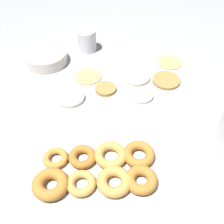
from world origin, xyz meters
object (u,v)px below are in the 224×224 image
pancake_1 (88,76)px  pancake_2 (142,96)px  pancake_0 (166,80)px  pancake_6 (170,62)px  pancake_3 (71,98)px  pancake_5 (106,89)px  batter_bowl (46,58)px  paper_cup (87,40)px  donut_tray (99,171)px  pancake_4 (137,77)px

pancake_1 → pancake_2: bearing=-32.8°
pancake_0 → pancake_6: (0.04, 0.14, -0.00)m
pancake_0 → pancake_3: size_ratio=1.04×
pancake_1 → pancake_2: (0.22, -0.14, 0.00)m
pancake_1 → pancake_6: bearing=12.7°
pancake_3 → pancake_6: size_ratio=1.02×
pancake_5 → batter_bowl: 0.34m
paper_cup → pancake_6: bearing=-18.5°
donut_tray → pancake_4: bearing=70.5°
pancake_4 → batter_bowl: (-0.41, 0.14, 0.02)m
pancake_1 → pancake_4: size_ratio=1.04×
pancake_0 → pancake_2: bearing=-141.8°
pancake_3 → pancake_0: bearing=12.9°
donut_tray → pancake_1: bearing=95.1°
pancake_0 → pancake_4: 0.13m
pancake_0 → pancake_6: bearing=72.1°
pancake_4 → pancake_5: 0.15m
pancake_2 → paper_cup: 0.43m
pancake_0 → batter_bowl: batter_bowl is taller
donut_tray → batter_bowl: bearing=111.3°
pancake_6 → donut_tray: donut_tray is taller
pancake_5 → paper_cup: size_ratio=0.84×
pancake_0 → pancake_3: pancake_3 is taller
pancake_2 → batter_bowl: 0.49m
pancake_6 → pancake_4: bearing=-147.3°
batter_bowl → paper_cup: paper_cup is taller
pancake_4 → batter_bowl: bearing=161.2°
pancake_2 → pancake_3: (-0.29, -0.00, 0.00)m
pancake_6 → batter_bowl: (-0.58, 0.03, 0.02)m
paper_cup → batter_bowl: bearing=-152.0°
pancake_4 → pancake_5: (-0.14, -0.07, 0.00)m
donut_tray → batter_bowl: (-0.24, 0.61, 0.01)m
batter_bowl → paper_cup: bearing=28.0°
pancake_2 → pancake_6: pancake_2 is taller
batter_bowl → pancake_5: bearing=-37.8°
pancake_0 → pancake_2: 0.15m
pancake_0 → pancake_2: same height
pancake_2 → pancake_3: pancake_3 is taller
pancake_2 → pancake_6: (0.16, 0.23, -0.00)m
pancake_2 → paper_cup: bearing=122.4°
pancake_2 → donut_tray: size_ratio=0.23×
pancake_3 → pancake_4: 0.31m
pancake_4 → pancake_5: same height
paper_cup → pancake_1: bearing=-88.1°
pancake_5 → paper_cup: bearing=104.8°
donut_tray → paper_cup: (-0.05, 0.71, 0.03)m
pancake_6 → pancake_0: bearing=-107.9°
pancake_5 → pancake_0: bearing=9.5°
pancake_1 → pancake_6: same height
pancake_6 → batter_bowl: bearing=177.0°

